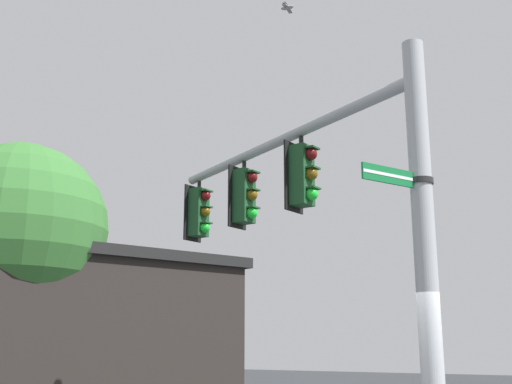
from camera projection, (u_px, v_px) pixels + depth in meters
signal_pole at (425, 253)px, 8.52m from camera, size 0.30×0.30×6.02m
mast_arm at (278, 141)px, 11.79m from camera, size 2.49×6.31×0.19m
traffic_light_nearest_pole at (303, 175)px, 11.03m from camera, size 0.54×0.49×1.31m
traffic_light_mid_inner at (245, 196)px, 12.52m from camera, size 0.54×0.49×1.31m
traffic_light_mid_outer at (199, 212)px, 14.02m from camera, size 0.54×0.49×1.31m
street_name_sign at (408, 179)px, 8.61m from camera, size 1.17×0.55×0.22m
bird_flying at (287, 7)px, 12.39m from camera, size 0.42×0.27×0.11m
storefront_building at (38, 334)px, 19.06m from camera, size 11.42×10.98×4.41m
tree_by_storefront at (19, 230)px, 16.96m from camera, size 4.59×4.59×7.12m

